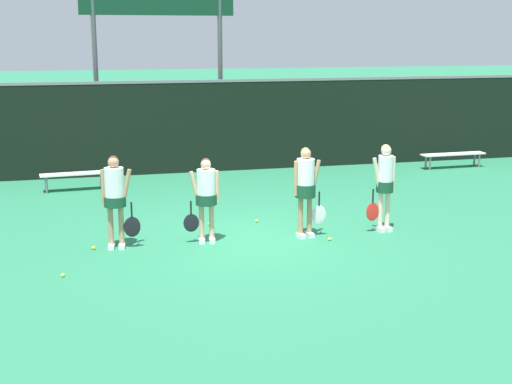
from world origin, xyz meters
TOP-DOWN VIEW (x-y plane):
  - ground_plane at (0.00, 0.00)m, footprint 140.00×140.00m
  - fence_windscreen at (0.00, 7.16)m, footprint 60.00×0.08m
  - scoreboard at (-0.77, 8.40)m, footprint 4.49×0.15m
  - bench_courtside at (-3.37, 5.46)m, footprint 1.71×0.49m
  - bench_far at (7.63, 5.90)m, footprint 2.02×0.42m
  - player_0 at (-2.63, 0.08)m, footprint 0.69×0.41m
  - player_1 at (-0.94, 0.03)m, footprint 0.69×0.40m
  - player_2 at (1.01, -0.10)m, footprint 0.68×0.40m
  - player_3 at (2.69, -0.06)m, footprint 0.62×0.34m
  - tennis_ball_0 at (0.36, 1.22)m, footprint 0.07×0.07m
  - tennis_ball_1 at (-0.65, 1.23)m, footprint 0.07×0.07m
  - tennis_ball_2 at (1.23, 0.94)m, footprint 0.07×0.07m
  - tennis_ball_3 at (1.39, -0.47)m, footprint 0.07×0.07m
  - tennis_ball_4 at (-3.07, 0.07)m, footprint 0.07×0.07m
  - tennis_ball_5 at (-3.61, -1.38)m, footprint 0.06×0.06m

SIDE VIEW (x-z plane):
  - ground_plane at x=0.00m, z-range 0.00..0.00m
  - tennis_ball_5 at x=-3.61m, z-range 0.00..0.06m
  - tennis_ball_1 at x=-0.65m, z-range 0.00..0.07m
  - tennis_ball_2 at x=1.23m, z-range 0.00..0.07m
  - tennis_ball_0 at x=0.36m, z-range 0.00..0.07m
  - tennis_ball_3 at x=1.39m, z-range 0.00..0.07m
  - tennis_ball_4 at x=-3.07m, z-range 0.00..0.07m
  - bench_far at x=7.63m, z-range 0.16..0.60m
  - bench_courtside at x=-3.37m, z-range 0.16..0.62m
  - player_1 at x=-0.94m, z-range 0.15..1.78m
  - player_0 at x=-2.63m, z-range 0.17..1.92m
  - player_3 at x=2.69m, z-range 0.16..1.93m
  - player_2 at x=1.01m, z-range 0.17..1.95m
  - fence_windscreen at x=0.00m, z-range 0.01..2.67m
  - scoreboard at x=-0.77m, z-range 1.72..7.49m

